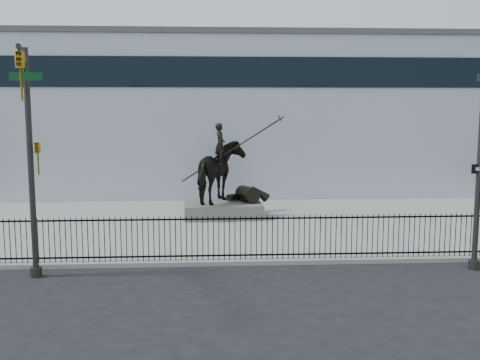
{
  "coord_description": "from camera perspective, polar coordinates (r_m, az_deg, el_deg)",
  "views": [
    {
      "loc": [
        -1.62,
        -17.05,
        5.36
      ],
      "look_at": [
        -0.3,
        6.0,
        2.2
      ],
      "focal_mm": 42.0,
      "sensor_mm": 36.0,
      "label": 1
    }
  ],
  "objects": [
    {
      "name": "picket_fence",
      "position": [
        18.91,
        1.74,
        -5.85
      ],
      "size": [
        22.1,
        0.1,
        1.5
      ],
      "color": "black",
      "rests_on": "plaza"
    },
    {
      "name": "traffic_signal_left",
      "position": [
        17.26,
        -20.58,
        2.88
      ],
      "size": [
        1.52,
        4.84,
        7.0
      ],
      "color": "#272A25",
      "rests_on": "ground"
    },
    {
      "name": "plaza",
      "position": [
        24.68,
        0.57,
        -4.58
      ],
      "size": [
        30.0,
        12.0,
        0.15
      ],
      "primitive_type": "cube",
      "color": "gray",
      "rests_on": "ground"
    },
    {
      "name": "building",
      "position": [
        37.1,
        -0.77,
        6.46
      ],
      "size": [
        44.0,
        14.0,
        9.0
      ],
      "primitive_type": "cube",
      "color": "silver",
      "rests_on": "ground"
    },
    {
      "name": "equestrian_statue",
      "position": [
        25.81,
        -1.63,
        0.76
      ],
      "size": [
        4.54,
        2.9,
        3.85
      ],
      "rotation": [
        0.0,
        0.0,
        0.04
      ],
      "color": "black",
      "rests_on": "statue_plinth"
    },
    {
      "name": "statue_plinth",
      "position": [
        26.07,
        -1.76,
        -3.0
      ],
      "size": [
        3.64,
        2.58,
        0.66
      ],
      "primitive_type": "cube",
      "rotation": [
        0.0,
        0.0,
        0.04
      ],
      "color": "#5C5954",
      "rests_on": "plaza"
    },
    {
      "name": "ground",
      "position": [
        17.95,
        2.08,
        -9.59
      ],
      "size": [
        120.0,
        120.0,
        0.0
      ],
      "primitive_type": "plane",
      "color": "black",
      "rests_on": "ground"
    }
  ]
}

